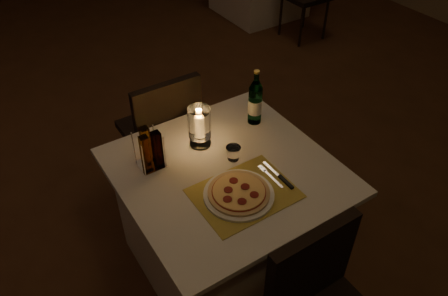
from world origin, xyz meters
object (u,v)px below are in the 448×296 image
main_table (226,219)px  plate (239,195)px  water_bottle (255,102)px  pizza (239,192)px  tumbler (233,153)px  chair_far (163,125)px  hurricane_candle (199,124)px

main_table → plate: plate is taller
water_bottle → pizza: bearing=-132.7°
tumbler → water_bottle: size_ratio=0.23×
chair_far → water_bottle: water_bottle is taller
plate → pizza: size_ratio=1.14×
main_table → tumbler: 0.41m
chair_far → plate: 0.92m
chair_far → water_bottle: 0.66m
main_table → plate: size_ratio=3.12×
pizza → hurricane_candle: bearing=84.2°
water_bottle → hurricane_candle: size_ratio=1.43×
plate → water_bottle: (0.39, 0.42, 0.12)m
water_bottle → hurricane_candle: bearing=-178.5°
chair_far → pizza: 0.92m
plate → pizza: 0.02m
pizza → tumbler: tumbler is taller
main_table → hurricane_candle: size_ratio=4.54×
plate → pizza: bearing=-134.6°
main_table → tumbler: bearing=32.7°
chair_far → plate: chair_far is taller
pizza → hurricane_candle: 0.43m
hurricane_candle → tumbler: bearing=-67.0°
tumbler → water_bottle: 0.34m
plate → main_table: bearing=74.5°
plate → tumbler: 0.26m
hurricane_candle → water_bottle: bearing=1.5°
plate → pizza: pizza is taller
chair_far → tumbler: 0.71m
hurricane_candle → plate: bearing=-95.7°
water_bottle → hurricane_candle: water_bottle is taller
pizza → water_bottle: water_bottle is taller
tumbler → hurricane_candle: hurricane_candle is taller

